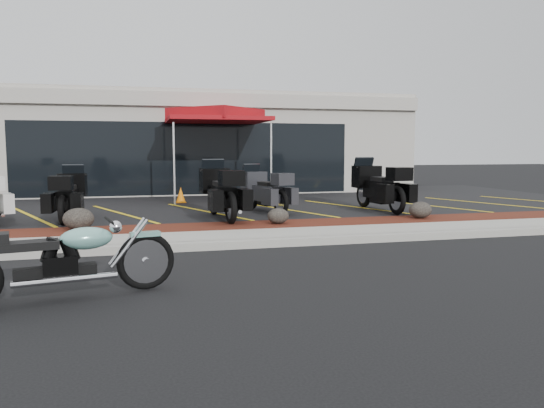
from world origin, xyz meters
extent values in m
plane|color=black|center=(0.00, 0.00, 0.00)|extent=(90.00, 90.00, 0.00)
cube|color=gray|center=(0.00, 0.90, 0.07)|extent=(24.00, 0.25, 0.15)
cube|color=gray|center=(0.00, 1.60, 0.07)|extent=(24.00, 1.20, 0.15)
cube|color=#3C100D|center=(0.00, 2.80, 0.08)|extent=(24.00, 1.20, 0.16)
cube|color=black|center=(0.00, 8.20, 0.07)|extent=(26.00, 9.60, 0.15)
cube|color=#A6A096|center=(0.00, 14.50, 2.00)|extent=(18.00, 8.00, 4.00)
cube|color=black|center=(0.00, 10.52, 1.50)|extent=(12.00, 0.06, 2.60)
cube|color=#A6A096|center=(0.00, 10.49, 3.60)|extent=(18.00, 0.30, 0.50)
ellipsoid|color=black|center=(-3.02, 2.98, 0.39)|extent=(0.64, 0.54, 0.46)
ellipsoid|color=black|center=(1.29, 2.78, 0.34)|extent=(0.50, 0.42, 0.35)
ellipsoid|color=black|center=(4.92, 2.85, 0.36)|extent=(0.58, 0.48, 0.41)
cone|color=orange|center=(-0.48, 8.17, 0.39)|extent=(0.35, 0.35, 0.49)
cylinder|color=silver|center=(-0.44, 7.37, 1.40)|extent=(0.06, 0.06, 2.50)
cylinder|color=silver|center=(2.56, 7.86, 1.40)|extent=(0.06, 0.06, 2.50)
cylinder|color=silver|center=(-0.92, 10.38, 1.40)|extent=(0.06, 0.06, 2.50)
cylinder|color=silver|center=(2.08, 10.86, 1.40)|extent=(0.06, 0.06, 2.50)
cube|color=maroon|center=(0.82, 9.12, 2.81)|extent=(3.73, 3.73, 0.13)
cube|color=maroon|center=(0.82, 9.12, 3.00)|extent=(3.34, 3.34, 0.38)
camera|label=1|loc=(-1.78, -8.77, 1.87)|focal=35.00mm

